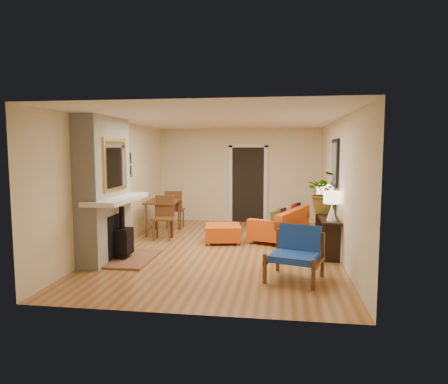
{
  "coord_description": "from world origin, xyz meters",
  "views": [
    {
      "loc": [
        1.14,
        -7.84,
        2.0
      ],
      "look_at": [
        0.0,
        0.2,
        1.15
      ],
      "focal_mm": 32.0,
      "sensor_mm": 36.0,
      "label": 1
    }
  ],
  "objects_px": {
    "ottoman": "(223,232)",
    "lamp_near": "(332,202)",
    "houseplant": "(326,192)",
    "dining_table": "(166,207)",
    "sofa": "(283,224)",
    "blue_chair": "(296,250)",
    "console_table": "(327,222)",
    "lamp_far": "(323,194)"
  },
  "relations": [
    {
      "from": "sofa",
      "to": "ottoman",
      "type": "height_order",
      "value": "sofa"
    },
    {
      "from": "blue_chair",
      "to": "lamp_near",
      "type": "bearing_deg",
      "value": 59.96
    },
    {
      "from": "blue_chair",
      "to": "dining_table",
      "type": "height_order",
      "value": "dining_table"
    },
    {
      "from": "console_table",
      "to": "lamp_far",
      "type": "xyz_separation_m",
      "value": [
        0.0,
        0.77,
        0.49
      ]
    },
    {
      "from": "lamp_near",
      "to": "lamp_far",
      "type": "height_order",
      "value": "same"
    },
    {
      "from": "sofa",
      "to": "lamp_near",
      "type": "xyz_separation_m",
      "value": [
        0.85,
        -1.72,
        0.74
      ]
    },
    {
      "from": "lamp_far",
      "to": "blue_chair",
      "type": "bearing_deg",
      "value": -104.4
    },
    {
      "from": "dining_table",
      "to": "houseplant",
      "type": "xyz_separation_m",
      "value": [
        3.63,
        -0.98,
        0.52
      ]
    },
    {
      "from": "blue_chair",
      "to": "lamp_near",
      "type": "distance_m",
      "value": 1.46
    },
    {
      "from": "sofa",
      "to": "lamp_far",
      "type": "height_order",
      "value": "lamp_far"
    },
    {
      "from": "ottoman",
      "to": "lamp_near",
      "type": "bearing_deg",
      "value": -27.2
    },
    {
      "from": "blue_chair",
      "to": "console_table",
      "type": "relative_size",
      "value": 0.52
    },
    {
      "from": "ottoman",
      "to": "lamp_far",
      "type": "distance_m",
      "value": 2.34
    },
    {
      "from": "ottoman",
      "to": "lamp_near",
      "type": "relative_size",
      "value": 1.6
    },
    {
      "from": "lamp_far",
      "to": "dining_table",
      "type": "bearing_deg",
      "value": 173.63
    },
    {
      "from": "sofa",
      "to": "ottoman",
      "type": "distance_m",
      "value": 1.45
    },
    {
      "from": "blue_chair",
      "to": "houseplant",
      "type": "bearing_deg",
      "value": 71.97
    },
    {
      "from": "sofa",
      "to": "dining_table",
      "type": "xyz_separation_m",
      "value": [
        -2.79,
        0.12,
        0.32
      ]
    },
    {
      "from": "dining_table",
      "to": "sofa",
      "type": "bearing_deg",
      "value": -2.51
    },
    {
      "from": "houseplant",
      "to": "lamp_far",
      "type": "bearing_deg",
      "value": 89.01
    },
    {
      "from": "houseplant",
      "to": "blue_chair",
      "type": "bearing_deg",
      "value": -108.03
    },
    {
      "from": "sofa",
      "to": "lamp_near",
      "type": "distance_m",
      "value": 2.06
    },
    {
      "from": "ottoman",
      "to": "houseplant",
      "type": "distance_m",
      "value": 2.36
    },
    {
      "from": "lamp_far",
      "to": "houseplant",
      "type": "xyz_separation_m",
      "value": [
        -0.01,
        -0.58,
        0.09
      ]
    },
    {
      "from": "lamp_near",
      "to": "console_table",
      "type": "bearing_deg",
      "value": 90.0
    },
    {
      "from": "sofa",
      "to": "dining_table",
      "type": "relative_size",
      "value": 1.11
    },
    {
      "from": "console_table",
      "to": "blue_chair",
      "type": "bearing_deg",
      "value": -110.11
    },
    {
      "from": "ottoman",
      "to": "dining_table",
      "type": "distance_m",
      "value": 1.71
    },
    {
      "from": "sofa",
      "to": "console_table",
      "type": "height_order",
      "value": "sofa"
    },
    {
      "from": "ottoman",
      "to": "houseplant",
      "type": "relative_size",
      "value": 1.0
    },
    {
      "from": "blue_chair",
      "to": "dining_table",
      "type": "xyz_separation_m",
      "value": [
        -2.98,
        3.0,
        0.2
      ]
    },
    {
      "from": "lamp_near",
      "to": "houseplant",
      "type": "height_order",
      "value": "houseplant"
    },
    {
      "from": "console_table",
      "to": "lamp_far",
      "type": "bearing_deg",
      "value": 90.0
    },
    {
      "from": "ottoman",
      "to": "lamp_near",
      "type": "height_order",
      "value": "lamp_near"
    },
    {
      "from": "ottoman",
      "to": "lamp_near",
      "type": "xyz_separation_m",
      "value": [
        2.16,
        -1.11,
        0.84
      ]
    },
    {
      "from": "dining_table",
      "to": "lamp_far",
      "type": "xyz_separation_m",
      "value": [
        3.64,
        -0.41,
        0.42
      ]
    },
    {
      "from": "lamp_far",
      "to": "houseplant",
      "type": "relative_size",
      "value": 0.63
    },
    {
      "from": "blue_chair",
      "to": "dining_table",
      "type": "bearing_deg",
      "value": 134.83
    },
    {
      "from": "ottoman",
      "to": "blue_chair",
      "type": "bearing_deg",
      "value": -56.53
    },
    {
      "from": "blue_chair",
      "to": "console_table",
      "type": "height_order",
      "value": "blue_chair"
    },
    {
      "from": "blue_chair",
      "to": "console_table",
      "type": "xyz_separation_m",
      "value": [
        0.66,
        1.81,
        0.13
      ]
    },
    {
      "from": "console_table",
      "to": "houseplant",
      "type": "height_order",
      "value": "houseplant"
    }
  ]
}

